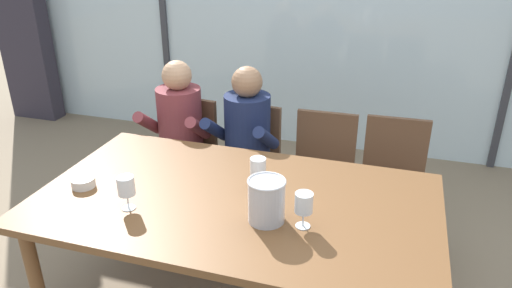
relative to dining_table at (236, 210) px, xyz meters
name	(u,v)px	position (x,y,z in m)	size (l,w,h in m)	color
ground	(281,220)	(0.00, 1.00, -0.69)	(14.00, 14.00, 0.00)	#847056
window_glass_panel	(325,14)	(0.00, 2.47, 0.61)	(7.23, 0.03, 2.60)	silver
window_mullion_left	(163,6)	(-1.63, 2.45, 0.61)	(0.06, 0.06, 2.60)	#38383D
hillside_vineyard	(365,7)	(0.00, 6.66, 0.08)	(13.23, 2.40, 1.54)	#477A38
curtain_heavy_drape	(18,2)	(-3.27, 2.29, 0.61)	(0.56, 0.20, 2.60)	#332D38
dining_table	(236,210)	(0.00, 0.00, 0.00)	(2.03, 1.15, 0.77)	brown
chair_near_curtain	(186,148)	(-0.75, 0.98, -0.19)	(0.49, 0.49, 0.87)	brown
chair_left_of_center	(248,156)	(-0.26, 0.99, -0.19)	(0.49, 0.49, 0.87)	brown
chair_center	(323,167)	(0.29, 0.98, -0.19)	(0.45, 0.45, 0.87)	brown
chair_right_of_center	(393,174)	(0.76, 1.02, -0.19)	(0.45, 0.45, 0.87)	brown
person_maroon_top	(176,133)	(-0.75, 0.85, -0.02)	(0.47, 0.62, 1.19)	brown
person_navy_polo	(243,142)	(-0.25, 0.85, -0.02)	(0.49, 0.63, 1.19)	#192347
ice_bucket_primary	(266,200)	(0.21, -0.15, 0.18)	(0.18, 0.18, 0.21)	#B7B7BC
tasting_bowl	(83,182)	(-0.81, -0.13, 0.10)	(0.12, 0.12, 0.05)	silver
wine_glass_by_left_taster	(304,204)	(0.38, -0.15, 0.19)	(0.08, 0.08, 0.17)	silver
wine_glass_near_bucket	(258,168)	(0.08, 0.13, 0.19)	(0.08, 0.08, 0.17)	silver
wine_glass_center_pour	(126,187)	(-0.47, -0.25, 0.19)	(0.08, 0.08, 0.17)	silver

